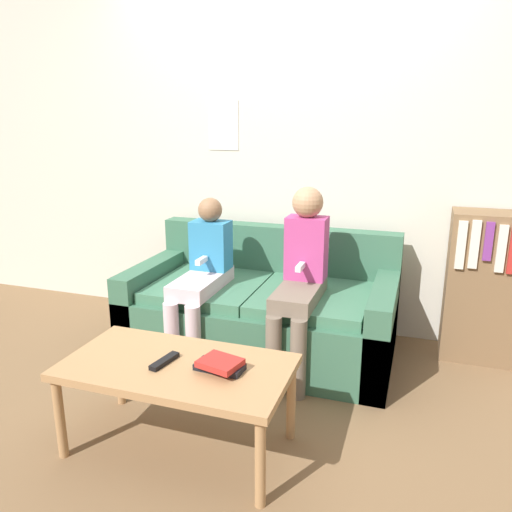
% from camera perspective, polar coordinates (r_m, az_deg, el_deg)
% --- Properties ---
extents(ground_plane, '(10.00, 10.00, 0.00)m').
position_cam_1_polar(ground_plane, '(2.94, -2.73, -15.06)').
color(ground_plane, brown).
extents(wall_back, '(8.00, 0.06, 2.60)m').
position_cam_1_polar(wall_back, '(3.58, 3.53, 12.37)').
color(wall_back, beige).
rests_on(wall_back, ground_plane).
extents(couch, '(1.68, 0.89, 0.77)m').
position_cam_1_polar(couch, '(3.30, 0.76, -6.39)').
color(couch, '#38664C').
rests_on(couch, ground_plane).
extents(coffee_table, '(1.03, 0.55, 0.43)m').
position_cam_1_polar(coffee_table, '(2.34, -9.00, -13.05)').
color(coffee_table, '#AD7F51').
rests_on(coffee_table, ground_plane).
extents(person_left, '(0.24, 0.59, 1.01)m').
position_cam_1_polar(person_left, '(3.12, -6.20, -1.98)').
color(person_left, silver).
rests_on(person_left, ground_plane).
extents(person_right, '(0.24, 0.59, 1.11)m').
position_cam_1_polar(person_right, '(2.92, 5.15, -1.97)').
color(person_right, '#756656').
rests_on(person_right, ground_plane).
extents(tv_remote, '(0.07, 0.17, 0.02)m').
position_cam_1_polar(tv_remote, '(2.33, -10.42, -11.73)').
color(tv_remote, black).
rests_on(tv_remote, coffee_table).
extents(book_stack, '(0.22, 0.18, 0.06)m').
position_cam_1_polar(book_stack, '(2.23, -4.15, -12.29)').
color(book_stack, black).
rests_on(book_stack, coffee_table).
extents(bookshelf, '(0.48, 0.31, 0.95)m').
position_cam_1_polar(bookshelf, '(3.43, 24.78, -3.21)').
color(bookshelf, brown).
rests_on(bookshelf, ground_plane).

